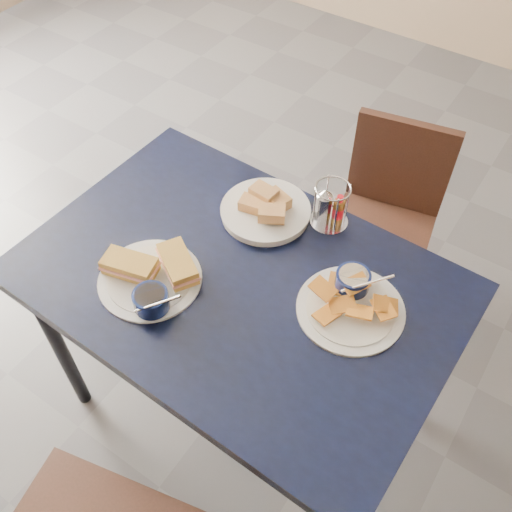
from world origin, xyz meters
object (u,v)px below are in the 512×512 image
Objects in this scene: chair_far at (392,207)px; plantain_plate at (351,299)px; bread_basket at (266,209)px; condiment_caddy at (329,207)px; sandwich_plate at (152,276)px; dining_table at (239,294)px.

plantain_plate is at bearing -77.99° from chair_far.
condiment_caddy is at bearing 25.43° from bread_basket.
chair_far is at bearing 71.12° from sandwich_plate.
condiment_caddy is (-0.19, 0.22, 0.04)m from plantain_plate.
condiment_caddy reaches higher than plantain_plate.
dining_table is 0.83m from chair_far.
condiment_caddy is (0.09, 0.31, 0.13)m from dining_table.
dining_table is at bearing -73.96° from bread_basket.
bread_basket is 1.89× the size of condiment_caddy.
condiment_caddy reaches higher than dining_table.
plantain_plate is 0.29m from condiment_caddy.
condiment_caddy is at bearing -95.28° from chair_far.
plantain_plate is (0.46, 0.23, -0.01)m from sandwich_plate.
sandwich_plate is 0.53m from condiment_caddy.
sandwich_plate is 2.22× the size of condiment_caddy.
bread_basket is at bearing 106.04° from dining_table.
chair_far is 2.96× the size of bread_basket.
chair_far is at bearing 84.72° from condiment_caddy.
dining_table is 0.24m from sandwich_plate.
chair_far is 1.03m from sandwich_plate.
dining_table is 0.26m from bread_basket.
sandwich_plate and plantain_plate have the same top height.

